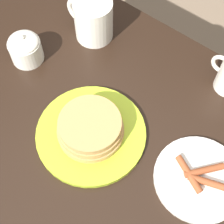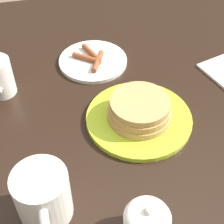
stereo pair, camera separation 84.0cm
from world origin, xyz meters
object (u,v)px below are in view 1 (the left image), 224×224
side_plate_bacon (199,178)px  coffee_mug (92,19)px  pancake_plate (91,130)px  sugar_bowl (25,48)px

side_plate_bacon → coffee_mug: coffee_mug is taller
coffee_mug → pancake_plate: bearing=128.8°
pancake_plate → coffee_mug: size_ratio=1.80×
side_plate_bacon → coffee_mug: bearing=-21.8°
side_plate_bacon → sugar_bowl: size_ratio=2.25×
coffee_mug → sugar_bowl: 0.18m
side_plate_bacon → sugar_bowl: bearing=-0.7°
pancake_plate → side_plate_bacon: 0.24m
pancake_plate → coffee_mug: coffee_mug is taller
sugar_bowl → coffee_mug: bearing=-115.5°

